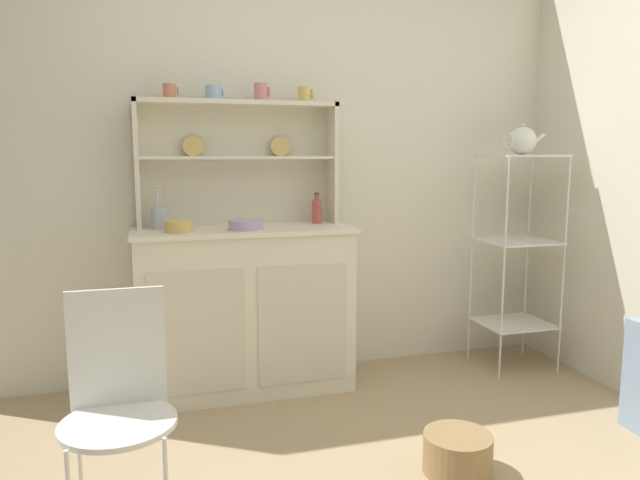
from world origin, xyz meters
name	(u,v)px	position (x,y,z in m)	size (l,w,h in m)	color
wall_back	(294,160)	(0.00, 1.62, 1.25)	(3.84, 0.05, 2.50)	silver
hutch_cabinet	(245,308)	(-0.34, 1.37, 0.46)	(1.16, 0.45, 0.89)	silver
hutch_shelf_unit	(238,153)	(-0.34, 1.53, 1.29)	(1.08, 0.18, 0.67)	beige
bakers_rack	(518,239)	(1.27, 1.27, 0.78)	(0.42, 0.36, 1.28)	silver
wire_chair	(118,396)	(-0.94, 0.18, 0.52)	(0.36, 0.36, 0.85)	white
floor_basket	(457,453)	(0.35, 0.28, 0.08)	(0.28, 0.28, 0.16)	#93754C
cup_terracotta_0	(170,91)	(-0.69, 1.49, 1.60)	(0.08, 0.07, 0.08)	#C67556
cup_sky_1	(213,93)	(-0.47, 1.49, 1.60)	(0.10, 0.08, 0.08)	#8EB2D1
cup_rose_2	(261,92)	(-0.21, 1.49, 1.61)	(0.08, 0.07, 0.09)	#D17A84
cup_gold_3	(305,94)	(0.03, 1.49, 1.61)	(0.08, 0.07, 0.08)	#DBB760
bowl_mixing_large	(179,226)	(-0.68, 1.29, 0.92)	(0.14, 0.14, 0.06)	#DBB760
bowl_floral_medium	(246,225)	(-0.34, 1.29, 0.92)	(0.18, 0.18, 0.05)	#B79ECC
jam_bottle	(317,211)	(0.09, 1.45, 0.97)	(0.05, 0.05, 0.17)	#B74C47
utensil_jar	(159,218)	(-0.77, 1.45, 0.95)	(0.08, 0.08, 0.25)	#B2B7C6
porcelain_teapot	(522,141)	(1.27, 1.27, 1.36)	(0.25, 0.16, 0.18)	white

